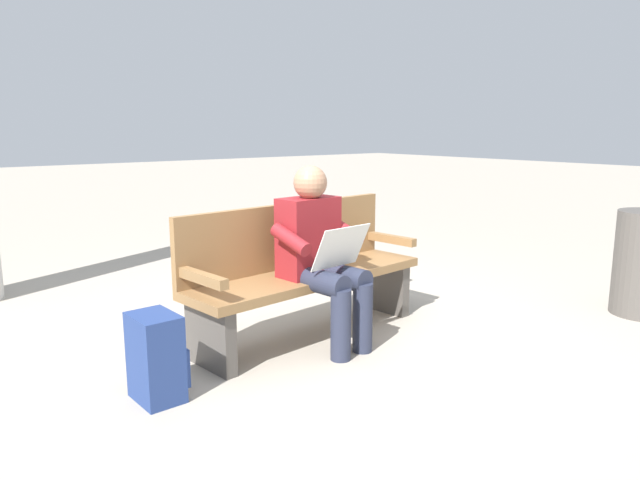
% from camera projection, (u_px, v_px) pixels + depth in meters
% --- Properties ---
extents(ground_plane, '(40.00, 40.00, 0.00)m').
position_uv_depth(ground_plane, '(309.00, 335.00, 4.07)').
color(ground_plane, '#A89E8E').
extents(bench_near, '(1.84, 0.65, 0.90)m').
position_uv_depth(bench_near, '(302.00, 269.00, 4.03)').
color(bench_near, olive).
rests_on(bench_near, ground).
extents(person_seated, '(0.60, 0.60, 1.18)m').
position_uv_depth(person_seated, '(320.00, 251.00, 3.80)').
color(person_seated, maroon).
rests_on(person_seated, ground).
extents(backpack, '(0.26, 0.30, 0.47)m').
position_uv_depth(backpack, '(157.00, 358.00, 3.08)').
color(backpack, navy).
rests_on(backpack, ground).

